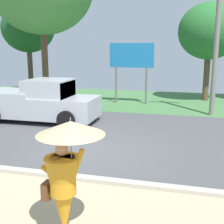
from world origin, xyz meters
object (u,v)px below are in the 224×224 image
(utility_pole, at_px, (217,33))
(tree_right_mid, at_px, (209,31))
(monk_pedestrian, at_px, (65,175))
(pickup_truck, at_px, (40,102))
(roadside_billboard, at_px, (131,60))
(tree_right_far, at_px, (28,29))

(utility_pole, distance_m, tree_right_mid, 4.35)
(monk_pedestrian, height_order, tree_right_mid, tree_right_mid)
(pickup_truck, xyz_separation_m, tree_right_mid, (7.41, 7.54, 3.32))
(monk_pedestrian, xyz_separation_m, roadside_billboard, (-1.37, 12.92, 1.40))
(utility_pole, relative_size, tree_right_far, 1.19)
(tree_right_mid, bearing_deg, pickup_truck, -134.51)
(roadside_billboard, distance_m, tree_right_far, 8.24)
(monk_pedestrian, relative_size, tree_right_mid, 0.36)
(roadside_billboard, distance_m, tree_right_mid, 5.10)
(utility_pole, relative_size, tree_right_mid, 1.25)
(pickup_truck, xyz_separation_m, utility_pole, (7.51, 3.20, 3.00))
(roadside_billboard, bearing_deg, utility_pole, -26.52)
(pickup_truck, xyz_separation_m, roadside_billboard, (3.08, 5.41, 1.68))
(utility_pole, xyz_separation_m, roadside_billboard, (-4.44, 2.21, -1.32))
(roadside_billboard, bearing_deg, monk_pedestrian, -83.96)
(pickup_truck, xyz_separation_m, tree_right_far, (-4.65, 7.46, 3.66))
(monk_pedestrian, relative_size, pickup_truck, 0.41)
(roadside_billboard, height_order, tree_right_mid, tree_right_mid)
(monk_pedestrian, xyz_separation_m, tree_right_far, (-9.10, 14.97, 3.38))
(roadside_billboard, xyz_separation_m, tree_right_far, (-7.73, 2.05, 1.98))
(pickup_truck, distance_m, tree_right_mid, 11.08)
(tree_right_mid, bearing_deg, roadside_billboard, -153.84)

